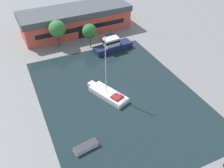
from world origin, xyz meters
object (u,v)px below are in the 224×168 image
at_px(quay_tree_near_building, 90,31).
at_px(parked_car, 110,38).
at_px(warehouse_building, 76,20).
at_px(motor_cruiser, 112,46).
at_px(small_dinghy, 86,147).
at_px(sailboat_moored, 108,94).
at_px(quay_tree_by_water, 57,29).

height_order(quay_tree_near_building, parked_car, quay_tree_near_building).
height_order(warehouse_building, motor_cruiser, warehouse_building).
distance_m(warehouse_building, small_dinghy, 42.60).
height_order(parked_car, sailboat_moored, sailboat_moored).
distance_m(quay_tree_near_building, sailboat_moored, 20.44).
bearing_deg(parked_car, motor_cruiser, 164.66).
relative_size(warehouse_building, small_dinghy, 7.38).
height_order(quay_tree_by_water, sailboat_moored, sailboat_moored).
bearing_deg(sailboat_moored, parked_car, 42.03).
relative_size(quay_tree_near_building, small_dinghy, 1.50).
relative_size(warehouse_building, sailboat_moored, 2.47).
bearing_deg(sailboat_moored, quay_tree_by_water, 75.15).
bearing_deg(sailboat_moored, small_dinghy, -151.32).
xyz_separation_m(sailboat_moored, motor_cruiser, (8.35, 16.14, 0.60)).
xyz_separation_m(quay_tree_by_water, sailboat_moored, (3.26, -23.71, -4.17)).
bearing_deg(small_dinghy, parked_car, 140.70).
distance_m(warehouse_building, sailboat_moored, 31.03).
distance_m(quay_tree_near_building, quay_tree_by_water, 8.10).
distance_m(quay_tree_by_water, parked_car, 14.01).
bearing_deg(parked_car, sailboat_moored, 157.30).
xyz_separation_m(motor_cruiser, small_dinghy, (-16.46, -26.28, -0.87)).
bearing_deg(motor_cruiser, parked_car, -24.28).
height_order(warehouse_building, sailboat_moored, sailboat_moored).
bearing_deg(motor_cruiser, small_dinghy, 141.60).
relative_size(warehouse_building, motor_cruiser, 3.00).
relative_size(quay_tree_near_building, motor_cruiser, 0.61).
bearing_deg(quay_tree_near_building, motor_cruiser, -38.08).
bearing_deg(small_dinghy, quay_tree_by_water, 162.62).
height_order(quay_tree_by_water, parked_car, quay_tree_by_water).
distance_m(warehouse_building, quay_tree_near_building, 11.05).
height_order(warehouse_building, quay_tree_near_building, warehouse_building).
height_order(quay_tree_by_water, motor_cruiser, quay_tree_by_water).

